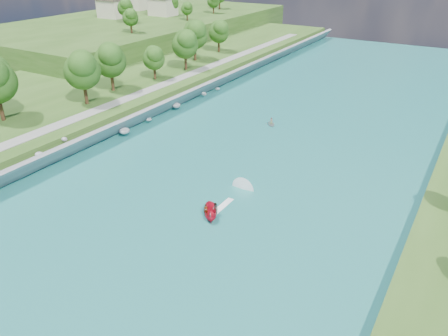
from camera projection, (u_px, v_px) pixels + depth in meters
The scene contains 10 objects.
ground at pixel (153, 235), 54.35m from camera, with size 260.00×260.00×0.00m, color #2D5119.
river_water at pixel (233, 171), 69.59m from camera, with size 55.00×240.00×0.10m, color #1C686A.
berm_west at pixel (28, 108), 91.88m from camera, with size 45.00×240.00×3.50m, color #2D5119.
ridge_west at pixel (143, 29), 162.86m from camera, with size 60.00×120.00×9.00m, color #2D5119.
riprap_bank at pixel (109, 131), 80.09m from camera, with size 4.45×236.00×4.33m.
riverside_path at pixel (86, 114), 82.99m from camera, with size 3.00×200.00×0.10m, color gray.
ridge_houses at pixel (137, 2), 165.53m from camera, with size 29.50×29.50×8.40m.
trees_ridge at pixel (180, 4), 157.61m from camera, with size 19.53×67.28×10.02m.
motorboat at pixel (217, 207), 58.64m from camera, with size 3.60×18.88×2.04m.
raft at pixel (271, 124), 87.34m from camera, with size 3.03×3.15×1.56m.
Camera 1 is at (30.71, -33.67, 32.02)m, focal length 35.00 mm.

